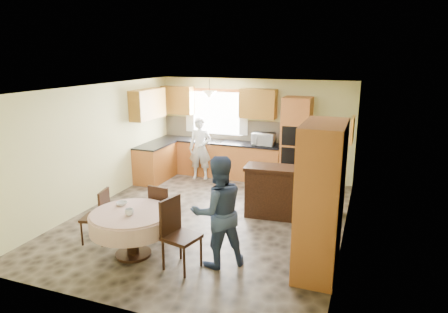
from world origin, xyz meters
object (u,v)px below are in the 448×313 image
chair_back (162,208)px  person_sink (200,149)px  sideboard (279,194)px  chair_right (177,230)px  chair_left (99,213)px  dining_table (131,222)px  person_dining (218,212)px  oven_tower (296,142)px  cupboard (320,200)px

chair_back → person_sink: (-0.73, 3.29, 0.27)m
sideboard → chair_right: (-0.98, -2.39, 0.12)m
chair_left → chair_back: size_ratio=0.99×
dining_table → person_dining: bearing=9.2°
sideboard → oven_tower: bearing=87.8°
sideboard → dining_table: size_ratio=1.03×
cupboard → person_sink: bearing=134.2°
sideboard → chair_left: 3.33m
oven_tower → person_dining: bearing=-94.7°
oven_tower → person_dining: oven_tower is taller
cupboard → chair_right: (-1.96, -0.63, -0.51)m
dining_table → person_sink: person_sink is taller
oven_tower → cupboard: size_ratio=0.96×
person_sink → person_dining: size_ratio=0.92×
chair_left → chair_back: 1.05m
oven_tower → chair_left: 4.95m
cupboard → person_sink: size_ratio=1.40×
oven_tower → chair_right: oven_tower is taller
person_sink → chair_right: bearing=-82.4°
cupboard → person_dining: (-1.42, -0.35, -0.25)m
dining_table → chair_back: chair_back is taller
cupboard → person_dining: cupboard is taller
sideboard → chair_left: sideboard is taller
cupboard → sideboard: bearing=119.1°
chair_back → person_dining: person_dining is taller
oven_tower → sideboard: 2.21m
oven_tower → person_dining: (-0.35, -4.23, -0.21)m
sideboard → chair_left: bearing=-145.3°
sideboard → person_sink: person_sink is taller
person_dining → sideboard: bearing=-140.8°
oven_tower → person_sink: 2.38m
sideboard → person_dining: person_dining is taller
sideboard → person_dining: size_ratio=0.78×
chair_back → chair_right: (0.71, -0.83, 0.07)m
sideboard → chair_back: 2.30m
sideboard → dining_table: bearing=-132.5°
cupboard → chair_back: cupboard is taller
chair_left → person_sink: size_ratio=0.59×
sideboard → chair_back: size_ratio=1.41×
person_sink → person_dining: (1.98, -3.84, 0.06)m
dining_table → person_dining: 1.41m
oven_tower → cupboard: 4.03m
sideboard → chair_left: (-2.58, -2.12, 0.04)m
person_sink → oven_tower: bearing=-2.2°
oven_tower → sideboard: (0.09, -2.13, -0.59)m
sideboard → dining_table: (-1.80, -2.33, 0.09)m
sideboard → cupboard: size_ratio=0.60×
cupboard → chair_left: 3.62m
cupboard → person_dining: 1.48m
chair_left → person_sink: bearing=164.8°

